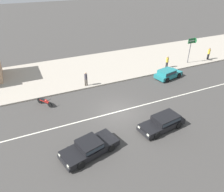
# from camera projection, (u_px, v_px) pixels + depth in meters

# --- Properties ---
(ground_plane) EXTENTS (160.00, 160.00, 0.00)m
(ground_plane) POSITION_uv_depth(u_px,v_px,m) (118.00, 111.00, 20.58)
(ground_plane) COLOR #423F3D
(lane_centre_stripe) EXTENTS (50.40, 0.14, 0.01)m
(lane_centre_stripe) POSITION_uv_depth(u_px,v_px,m) (118.00, 111.00, 20.58)
(lane_centre_stripe) COLOR silver
(lane_centre_stripe) RESTS_ON ground
(kerb_strip) EXTENTS (68.00, 10.00, 0.15)m
(kerb_strip) POSITION_uv_depth(u_px,v_px,m) (84.00, 70.00, 28.73)
(kerb_strip) COLOR #ADA393
(kerb_strip) RESTS_ON ground
(sedan_black_0) EXTENTS (4.59, 2.73, 1.06)m
(sedan_black_0) POSITION_uv_depth(u_px,v_px,m) (90.00, 147.00, 15.77)
(sedan_black_0) COLOR black
(sedan_black_0) RESTS_ON ground
(hatchback_black_1) EXTENTS (4.19, 2.14, 1.10)m
(hatchback_black_1) POSITION_uv_depth(u_px,v_px,m) (163.00, 122.00, 18.26)
(hatchback_black_1) COLOR black
(hatchback_black_1) RESTS_ON ground
(hatchback_teal_2) EXTENTS (3.80, 2.27, 1.10)m
(hatchback_teal_2) POSITION_uv_depth(u_px,v_px,m) (168.00, 73.00, 26.53)
(hatchback_teal_2) COLOR teal
(hatchback_teal_2) RESTS_ON ground
(motorcycle_0) EXTENTS (1.21, 1.67, 0.80)m
(motorcycle_0) POSITION_uv_depth(u_px,v_px,m) (45.00, 101.00, 21.32)
(motorcycle_0) COLOR black
(motorcycle_0) RESTS_ON ground
(arrow_signboard) EXTENTS (1.48, 0.73, 3.48)m
(arrow_signboard) POSITION_uv_depth(u_px,v_px,m) (194.00, 42.00, 29.35)
(arrow_signboard) COLOR #4C4C51
(arrow_signboard) RESTS_ON kerb_strip
(pedestrian_near_clock) EXTENTS (0.34, 0.34, 1.64)m
(pedestrian_near_clock) POSITION_uv_depth(u_px,v_px,m) (86.00, 78.00, 24.29)
(pedestrian_near_clock) COLOR #4C4238
(pedestrian_near_clock) RESTS_ON kerb_strip
(pedestrian_by_shop) EXTENTS (0.34, 0.34, 1.59)m
(pedestrian_by_shop) POSITION_uv_depth(u_px,v_px,m) (167.00, 61.00, 28.71)
(pedestrian_by_shop) COLOR #333338
(pedestrian_by_shop) RESTS_ON kerb_strip
(pedestrian_far_end) EXTENTS (0.34, 0.34, 1.71)m
(pedestrian_far_end) POSITION_uv_depth(u_px,v_px,m) (209.00, 53.00, 31.28)
(pedestrian_far_end) COLOR #333338
(pedestrian_far_end) RESTS_ON kerb_strip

